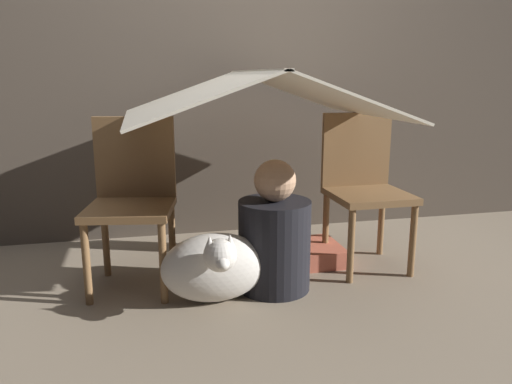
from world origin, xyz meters
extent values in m
plane|color=gray|center=(0.00, 0.00, 0.00)|extent=(8.80, 8.80, 0.00)
cube|color=#4C4238|center=(0.00, 1.02, 1.25)|extent=(7.00, 0.05, 2.50)
cylinder|color=brown|center=(-0.83, 0.01, 0.20)|extent=(0.04, 0.04, 0.39)
cylinder|color=brown|center=(-0.49, -0.05, 0.20)|extent=(0.04, 0.04, 0.39)
cylinder|color=brown|center=(-0.77, 0.36, 0.20)|extent=(0.04, 0.04, 0.39)
cylinder|color=brown|center=(-0.42, 0.29, 0.20)|extent=(0.04, 0.04, 0.39)
cube|color=brown|center=(-0.63, 0.15, 0.41)|extent=(0.47, 0.47, 0.04)
cube|color=brown|center=(-0.59, 0.34, 0.64)|extent=(0.40, 0.10, 0.41)
cylinder|color=brown|center=(0.46, -0.02, 0.20)|extent=(0.04, 0.04, 0.39)
cylinder|color=brown|center=(0.81, -0.02, 0.20)|extent=(0.04, 0.04, 0.39)
cylinder|color=brown|center=(0.45, 0.33, 0.20)|extent=(0.04, 0.04, 0.39)
cylinder|color=brown|center=(0.80, 0.33, 0.20)|extent=(0.04, 0.04, 0.39)
cube|color=brown|center=(0.63, 0.15, 0.41)|extent=(0.41, 0.41, 0.04)
cube|color=brown|center=(0.63, 0.34, 0.64)|extent=(0.41, 0.03, 0.41)
cube|color=silver|center=(-0.31, 0.15, 0.95)|extent=(0.63, 1.12, 0.23)
cube|color=silver|center=(0.31, 0.15, 0.95)|extent=(0.63, 1.12, 0.23)
cube|color=silver|center=(0.00, 0.15, 1.06)|extent=(0.04, 1.12, 0.01)
cylinder|color=black|center=(0.06, 0.00, 0.23)|extent=(0.36, 0.36, 0.45)
sphere|color=tan|center=(0.06, 0.00, 0.55)|extent=(0.20, 0.20, 0.20)
ellipsoid|color=silver|center=(-0.25, -0.08, 0.17)|extent=(0.50, 0.24, 0.33)
sphere|color=silver|center=(-0.25, -0.26, 0.29)|extent=(0.15, 0.15, 0.15)
ellipsoid|color=silver|center=(-0.25, -0.33, 0.28)|extent=(0.06, 0.07, 0.05)
cone|color=silver|center=(-0.30, -0.26, 0.35)|extent=(0.05, 0.05, 0.07)
cone|color=silver|center=(-0.21, -0.26, 0.35)|extent=(0.05, 0.05, 0.07)
cube|color=#CC664C|center=(0.31, 0.31, 0.05)|extent=(0.43, 0.35, 0.10)
camera|label=1|loc=(-0.56, -2.26, 1.04)|focal=35.00mm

